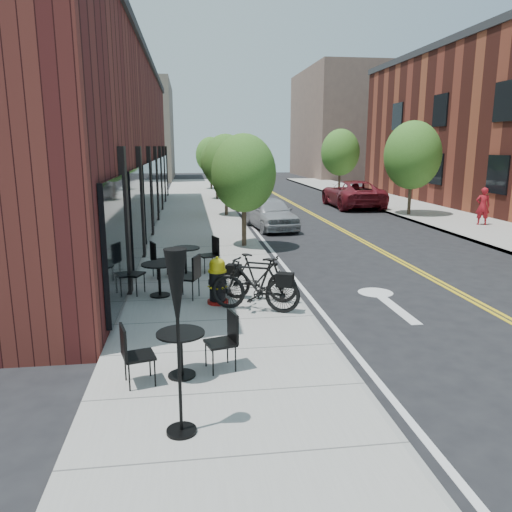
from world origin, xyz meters
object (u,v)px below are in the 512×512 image
bicycle_left (255,284)px  bistro_set_a (181,348)px  bicycle_right (259,277)px  patio_umbrella (177,304)px  fire_hydrant (217,281)px  parked_car_far (352,194)px  parked_car_c (237,188)px  bistro_set_c (186,257)px  bistro_set_b (159,275)px  parked_car_b (248,196)px  pedestrian (483,206)px  parked_car_a (270,213)px

bicycle_left → bistro_set_a: bearing=-5.2°
bicycle_right → patio_umbrella: (-1.66, -5.09, 1.09)m
fire_hydrant → parked_car_far: parked_car_far is taller
parked_car_c → parked_car_far: 8.20m
bicycle_right → bistro_set_c: size_ratio=0.98×
bistro_set_b → parked_car_b: size_ratio=0.45×
bicycle_left → bicycle_right: (0.17, 0.69, -0.04)m
bicycle_right → bistro_set_c: bearing=56.4°
bistro_set_b → parked_car_b: parked_car_b is taller
bicycle_left → parked_car_b: bearing=-164.1°
fire_hydrant → bistro_set_c: bearing=113.2°
bistro_set_b → parked_car_c: (3.99, 22.25, 0.13)m
fire_hydrant → pedestrian: size_ratio=0.64×
fire_hydrant → bistro_set_c: (-0.70, 2.64, -0.02)m
bistro_set_a → parked_car_b: 22.01m
parked_car_c → pedestrian: (9.48, -13.29, 0.18)m
fire_hydrant → patio_umbrella: (-0.74, -5.03, 1.13)m
bicycle_right → bistro_set_a: bicycle_right is taller
bistro_set_a → parked_car_far: 23.23m
bicycle_left → parked_car_far: parked_car_far is taller
bistro_set_b → parked_car_b: bearing=98.4°
bicycle_right → bistro_set_c: bicycle_right is taller
bicycle_left → bicycle_right: bearing=-171.8°
bicycle_right → parked_car_b: 18.26m
bicycle_left → pedestrian: pedestrian is taller
bicycle_right → patio_umbrella: 5.47m
fire_hydrant → bistro_set_c: size_ratio=0.58×
patio_umbrella → parked_car_b: patio_umbrella is taller
parked_car_a → pedestrian: pedestrian is taller
bistro_set_c → pedestrian: pedestrian is taller
bistro_set_b → bistro_set_c: bearing=94.5°
parked_car_far → bicycle_left: bearing=66.9°
fire_hydrant → bistro_set_b: (-1.29, 0.73, 0.01)m
bicycle_right → parked_car_c: (1.78, 22.91, 0.10)m
bicycle_right → parked_car_a: 10.70m
bistro_set_b → bistro_set_c: size_ratio=1.04×
patio_umbrella → parked_car_a: size_ratio=0.56×
bistro_set_a → patio_umbrella: (0.01, -1.53, 1.17)m
fire_hydrant → parked_car_b: bearing=89.5°
parked_car_a → parked_car_far: bearing=41.7°
bistro_set_a → bistro_set_b: bearing=82.0°
parked_car_far → bicycle_right: bearing=66.6°
bistro_set_b → fire_hydrant: bearing=-7.6°
bicycle_left → parked_car_a: (2.17, 11.20, -0.01)m
pedestrian → bicycle_left: bearing=58.3°
parked_car_b → parked_car_far: parked_car_far is taller
parked_car_a → parked_car_c: parked_car_c is taller
fire_hydrant → parked_car_b: 18.44m
bistro_set_c → parked_car_far: bearing=37.6°
bistro_set_c → parked_car_c: parked_car_c is taller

